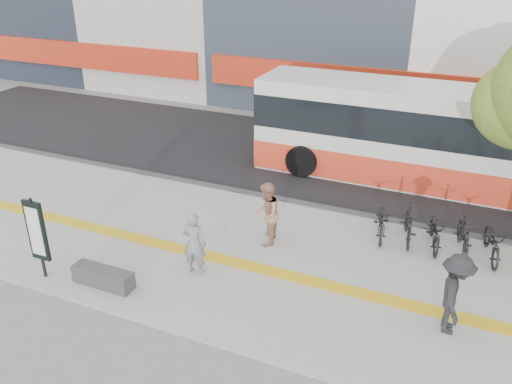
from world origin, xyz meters
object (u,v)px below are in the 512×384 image
at_px(seated_woman, 194,243).
at_px(bench, 103,277).
at_px(bus, 437,140).
at_px(pedestrian_tan, 266,214).
at_px(signboard, 37,232).
at_px(pedestrian_dark, 455,294).

bearing_deg(seated_woman, bench, 30.04).
xyz_separation_m(bus, pedestrian_tan, (-3.71, -6.22, -0.64)).
distance_m(bus, seated_woman, 9.61).
relative_size(bus, pedestrian_tan, 6.89).
height_order(signboard, seated_woman, signboard).
relative_size(seated_woman, pedestrian_dark, 0.91).
relative_size(signboard, seated_woman, 1.29).
relative_size(bench, seated_woman, 0.94).
bearing_deg(seated_woman, signboard, 18.81).
height_order(signboard, bus, bus).
xyz_separation_m(bench, seated_woman, (1.80, 1.40, 0.63)).
relative_size(signboard, pedestrian_dark, 1.17).
bearing_deg(seated_woman, bus, -127.86).
xyz_separation_m(signboard, pedestrian_dark, (9.57, 1.98, -0.34)).
height_order(signboard, pedestrian_tan, signboard).
bearing_deg(signboard, pedestrian_tan, 40.13).
bearing_deg(signboard, bench, 10.81).
bearing_deg(pedestrian_tan, bus, 136.17).
relative_size(bus, pedestrian_dark, 6.64).
distance_m(bench, pedestrian_tan, 4.58).
bearing_deg(pedestrian_tan, bench, -52.75).
bearing_deg(signboard, bus, 50.67).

